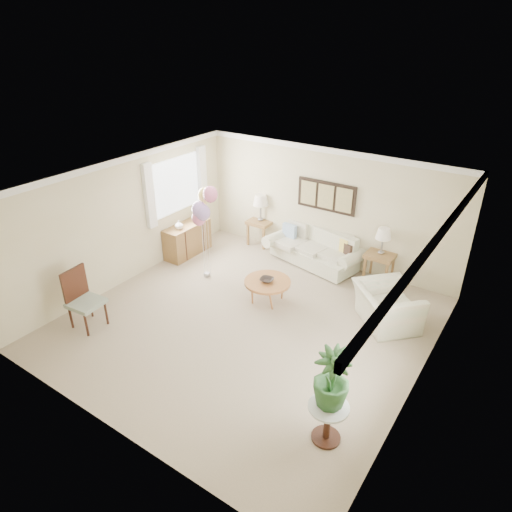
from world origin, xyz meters
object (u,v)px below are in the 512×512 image
at_px(accent_chair, 82,297).
at_px(sofa, 315,250).
at_px(balloon_cluster, 203,206).
at_px(coffee_table, 267,282).
at_px(armchair, 386,307).

bearing_deg(accent_chair, sofa, 62.60).
xyz_separation_m(accent_chair, balloon_cluster, (0.67, 2.57, 1.03)).
bearing_deg(balloon_cluster, sofa, 48.88).
xyz_separation_m(sofa, coffee_table, (-0.01, -1.94, 0.10)).
height_order(sofa, balloon_cluster, balloon_cluster).
distance_m(coffee_table, balloon_cluster, 1.99).
bearing_deg(coffee_table, accent_chair, -132.60).
bearing_deg(accent_chair, balloon_cluster, 75.29).
relative_size(sofa, accent_chair, 2.12).
xyz_separation_m(sofa, accent_chair, (-2.29, -4.42, 0.25)).
xyz_separation_m(coffee_table, accent_chair, (-2.28, -2.48, 0.15)).
height_order(coffee_table, balloon_cluster, balloon_cluster).
bearing_deg(balloon_cluster, armchair, 7.20).
bearing_deg(armchair, accent_chair, 79.16).
bearing_deg(armchair, balloon_cluster, 51.90).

